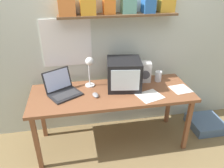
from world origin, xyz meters
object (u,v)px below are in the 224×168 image
corner_desk (112,97)px  desk_lamp (90,67)px  laptop (62,88)px  floor_cushion (206,124)px  juice_glass (158,77)px  computer_mouse (96,95)px  space_heater (145,72)px  loose_paper_near_laptop (150,96)px  crt_monitor (124,74)px  open_notebook (181,89)px

corner_desk → desk_lamp: 0.42m
laptop → floor_cushion: size_ratio=1.00×
juice_glass → floor_cushion: (0.71, -0.12, -0.72)m
laptop → computer_mouse: 0.38m
floor_cushion → space_heater: bearing=170.1°
desk_lamp → floor_cushion: desk_lamp is taller
corner_desk → loose_paper_near_laptop: bearing=-22.7°
laptop → space_heater: 0.99m
corner_desk → juice_glass: size_ratio=14.33×
computer_mouse → corner_desk: bearing=17.6°
space_heater → desk_lamp: bearing=-166.4°
crt_monitor → loose_paper_near_laptop: (0.23, -0.25, -0.16)m
loose_paper_near_laptop → floor_cushion: (0.93, 0.21, -0.66)m
juice_glass → open_notebook: (0.18, -0.25, -0.05)m
laptop → space_heater: laptop is taller
laptop → space_heater: size_ratio=1.76×
space_heater → corner_desk: bearing=-146.0°
space_heater → juice_glass: bearing=-1.5°
juice_glass → loose_paper_near_laptop: 0.40m
laptop → juice_glass: laptop is taller
laptop → floor_cushion: bearing=-31.1°
loose_paper_near_laptop → computer_mouse: bearing=170.1°
corner_desk → laptop: laptop is taller
laptop → computer_mouse: bearing=-50.8°
open_notebook → juice_glass: bearing=126.3°
computer_mouse → open_notebook: bearing=-1.1°
space_heater → floor_cushion: (0.87, -0.15, -0.78)m
crt_monitor → floor_cushion: size_ratio=0.98×
loose_paper_near_laptop → crt_monitor: bearing=132.5°
desk_lamp → juice_glass: 0.85m
floor_cushion → open_notebook: bearing=-166.8°
desk_lamp → loose_paper_near_laptop: (0.61, -0.31, -0.26)m
crt_monitor → juice_glass: size_ratio=3.32×
corner_desk → open_notebook: (0.78, -0.08, 0.06)m
loose_paper_near_laptop → floor_cushion: size_ratio=0.73×
crt_monitor → floor_cushion: 1.42m
corner_desk → computer_mouse: (-0.19, -0.06, 0.08)m
juice_glass → corner_desk: bearing=-164.4°
corner_desk → floor_cushion: bearing=2.0°
laptop → open_notebook: 1.33m
corner_desk → juice_glass: bearing=15.6°
open_notebook → floor_cushion: 0.86m
juice_glass → loose_paper_near_laptop: bearing=-123.4°
open_notebook → desk_lamp: bearing=167.1°
crt_monitor → corner_desk: bearing=-140.8°
floor_cushion → laptop: bearing=179.2°
corner_desk → space_heater: 0.51m
laptop → open_notebook: size_ratio=1.87×
corner_desk → desk_lamp: bearing=146.1°
crt_monitor → space_heater: bearing=28.9°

